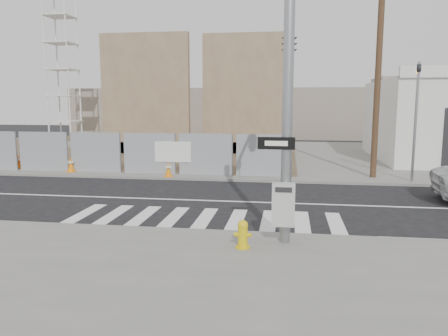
# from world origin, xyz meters

# --- Properties ---
(ground) EXTENTS (100.00, 100.00, 0.00)m
(ground) POSITION_xyz_m (0.00, 0.00, 0.00)
(ground) COLOR black
(ground) RESTS_ON ground
(sidewalk_far) EXTENTS (50.00, 20.00, 0.12)m
(sidewalk_far) POSITION_xyz_m (0.00, 14.00, 0.06)
(sidewalk_far) COLOR slate
(sidewalk_far) RESTS_ON ground
(signal_pole) EXTENTS (0.96, 5.87, 7.00)m
(signal_pole) POSITION_xyz_m (2.49, -2.05, 4.78)
(signal_pole) COLOR gray
(signal_pole) RESTS_ON sidewalk_near
(far_signal_pole) EXTENTS (0.16, 0.20, 5.60)m
(far_signal_pole) POSITION_xyz_m (8.00, 4.60, 3.48)
(far_signal_pole) COLOR gray
(far_signal_pole) RESTS_ON sidewalk_far
(chain_link_fence) EXTENTS (24.60, 0.04, 2.00)m
(chain_link_fence) POSITION_xyz_m (-10.00, 5.00, 1.12)
(chain_link_fence) COLOR gray
(chain_link_fence) RESTS_ON sidewalk_far
(concrete_wall_left) EXTENTS (6.00, 1.30, 8.00)m
(concrete_wall_left) POSITION_xyz_m (-7.00, 13.08, 3.38)
(concrete_wall_left) COLOR brown
(concrete_wall_left) RESTS_ON sidewalk_far
(concrete_wall_right) EXTENTS (5.50, 1.30, 8.00)m
(concrete_wall_right) POSITION_xyz_m (-0.50, 14.08, 3.38)
(concrete_wall_right) COLOR brown
(concrete_wall_right) RESTS_ON sidewalk_far
(crane_tower) EXTENTS (2.60, 2.60, 18.15)m
(crane_tower) POSITION_xyz_m (-15.00, 17.00, 9.02)
(crane_tower) COLOR slate
(crane_tower) RESTS_ON sidewalk_far
(utility_pole_right) EXTENTS (1.60, 0.28, 10.00)m
(utility_pole_right) POSITION_xyz_m (6.50, 5.50, 5.20)
(utility_pole_right) COLOR #4F3624
(utility_pole_right) RESTS_ON sidewalk_far
(fire_hydrant) EXTENTS (0.46, 0.46, 0.68)m
(fire_hydrant) POSITION_xyz_m (1.50, -5.41, 0.46)
(fire_hydrant) COLOR gold
(fire_hydrant) RESTS_ON sidewalk_near
(traffic_cone_b) EXTENTS (0.44, 0.44, 0.77)m
(traffic_cone_b) POSITION_xyz_m (-11.54, 5.46, 0.50)
(traffic_cone_b) COLOR #ED5D0C
(traffic_cone_b) RESTS_ON sidewalk_far
(traffic_cone_c) EXTENTS (0.48, 0.48, 0.77)m
(traffic_cone_c) POSITION_xyz_m (-8.29, 4.89, 0.50)
(traffic_cone_c) COLOR orange
(traffic_cone_c) RESTS_ON sidewalk_far
(traffic_cone_d) EXTENTS (0.49, 0.49, 0.72)m
(traffic_cone_d) POSITION_xyz_m (-3.04, 4.22, 0.47)
(traffic_cone_d) COLOR orange
(traffic_cone_d) RESTS_ON sidewalk_far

